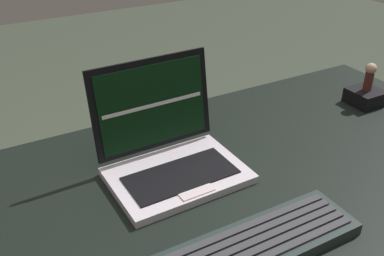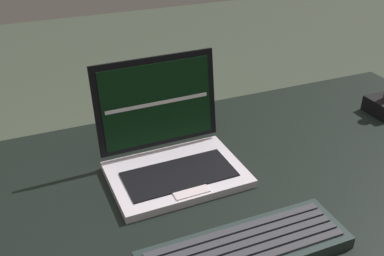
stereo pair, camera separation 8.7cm
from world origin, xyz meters
name	(u,v)px [view 1 (the left image)]	position (x,y,z in m)	size (l,w,h in m)	color
desk	(212,224)	(0.00, 0.00, 0.61)	(1.42, 0.66, 0.73)	black
laptop_front	(169,152)	(-0.06, 0.07, 0.78)	(0.27, 0.23, 0.22)	silver
external_keyboard	(260,244)	(-0.04, -0.21, 0.75)	(0.35, 0.11, 0.03)	#232F2E
figurine_stand	(365,97)	(0.54, 0.09, 0.75)	(0.08, 0.08, 0.04)	black
figurine	(370,75)	(0.54, 0.09, 0.82)	(0.03, 0.03, 0.08)	#52231C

